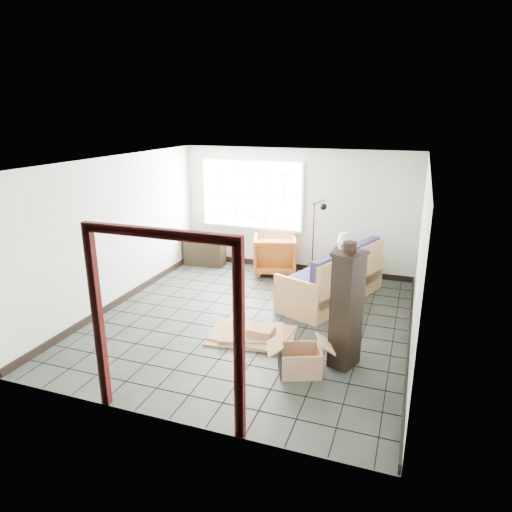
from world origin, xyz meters
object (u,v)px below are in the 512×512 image
at_px(tall_shelf, 347,309).
at_px(side_table, 346,257).
at_px(armchair, 275,252).
at_px(futon_sofa, 335,281).

bearing_deg(tall_shelf, side_table, 118.73).
height_order(armchair, tall_shelf, tall_shelf).
bearing_deg(futon_sofa, side_table, 110.21).
distance_m(side_table, tall_shelf, 3.34).
bearing_deg(side_table, futon_sofa, -90.59).
bearing_deg(side_table, armchair, 180.00).
bearing_deg(tall_shelf, armchair, 141.46).
distance_m(armchair, side_table, 1.51).
height_order(futon_sofa, side_table, futon_sofa).
distance_m(armchair, tall_shelf, 3.88).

